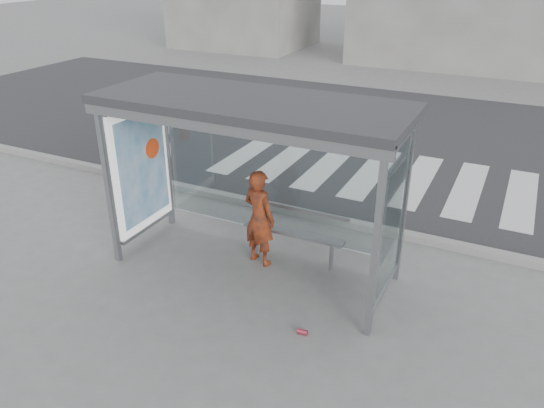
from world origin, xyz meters
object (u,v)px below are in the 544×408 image
Objects in this scene: bench at (294,232)px; soda_can at (302,332)px; person at (259,218)px; bus_shelter at (230,140)px.

soda_can is (0.82, -1.57, -0.46)m from bench.
person reaches higher than soda_can.
person is at bearing -149.23° from bench.
soda_can is at bearing 150.01° from person.
bus_shelter is 2.79× the size of person.
person is 11.61× the size of soda_can.
bus_shelter is at bearing -151.63° from bench.
bus_shelter is at bearing 40.81° from person.
bench is at bearing -133.64° from person.
bench is 12.31× the size of soda_can.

